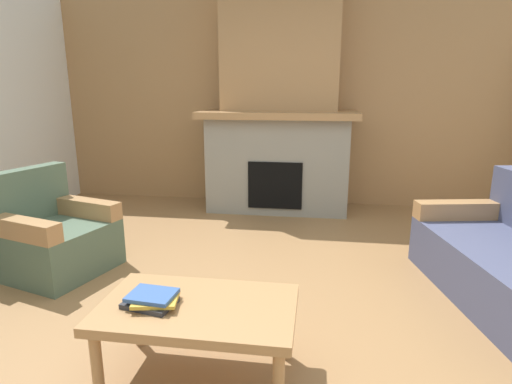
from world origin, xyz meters
TOP-DOWN VIEW (x-y plane):
  - ground at (0.00, 0.00)m, footprint 9.00×9.00m
  - wall_back_wood_panel at (0.00, 3.00)m, footprint 6.00×0.12m
  - fireplace at (0.00, 2.62)m, footprint 1.90×0.82m
  - armchair at (-1.68, 0.45)m, footprint 0.94×0.94m
  - coffee_table at (-0.09, -0.69)m, footprint 1.00×0.60m
  - book_stack_near_edge at (-0.32, -0.73)m, footprint 0.29×0.22m

SIDE VIEW (x-z plane):
  - ground at x=0.00m, z-range 0.00..0.00m
  - armchair at x=-1.68m, z-range -0.13..0.72m
  - coffee_table at x=-0.09m, z-range 0.16..0.59m
  - book_stack_near_edge at x=-0.32m, z-range 0.43..0.49m
  - fireplace at x=0.00m, z-range -0.19..2.51m
  - wall_back_wood_panel at x=0.00m, z-range 0.00..2.70m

